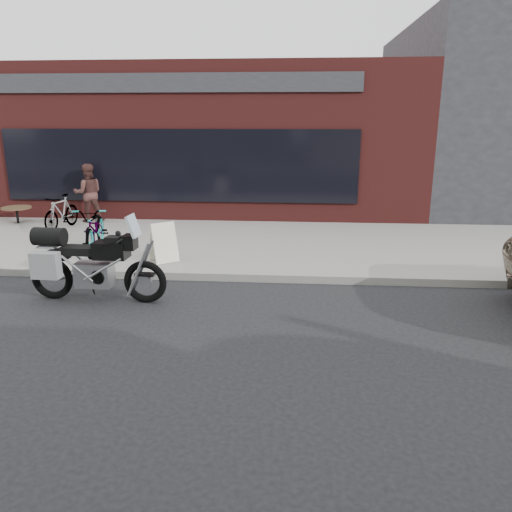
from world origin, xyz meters
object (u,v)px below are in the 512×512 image
Objects in this scene: bicycle_rear at (61,212)px; sandwich_sign at (163,242)px; motorcycle at (87,264)px; bicycle_front at (96,229)px; cafe_table at (16,208)px; cafe_patron_left at (88,193)px.

bicycle_rear is 4.44m from sandwich_sign.
bicycle_front is (-0.90, 2.61, 0.01)m from motorcycle.
sandwich_sign is at bearing -30.49° from bicycle_rear.
bicycle_rear reaches higher than sandwich_sign.
cafe_table is 2.02m from cafe_patron_left.
cafe_table is at bearing -13.13° from cafe_patron_left.
bicycle_front is 1.29× the size of bicycle_rear.
sandwich_sign is at bearing 70.67° from motorcycle.
bicycle_rear is (-2.68, 4.75, -0.05)m from motorcycle.
motorcycle is 1.46× the size of cafe_patron_left.
bicycle_front reaches higher than cafe_table.
cafe_patron_left is at bearing 102.28° from bicycle_front.
bicycle_front is 2.79m from bicycle_rear.
motorcycle is 2.76m from bicycle_front.
motorcycle is 1.59× the size of bicycle_rear.
cafe_patron_left is (-1.45, 3.17, 0.30)m from bicycle_front.
bicycle_front is 1.79m from sandwich_sign.
bicycle_rear is at bearing 121.49° from motorcycle.
bicycle_front is 2.41× the size of sandwich_sign.
sandwich_sign is at bearing -34.18° from cafe_table.
cafe_patron_left is (-2.34, 5.77, 0.32)m from motorcycle.
motorcycle is at bearing -51.57° from cafe_table.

